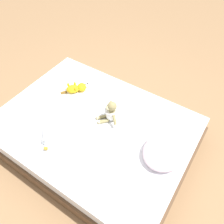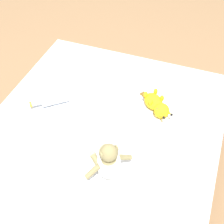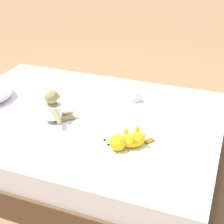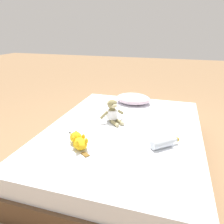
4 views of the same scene
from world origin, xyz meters
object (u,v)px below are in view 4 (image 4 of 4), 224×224
(pillow, at_px, (133,99))
(plush_monkey, at_px, (113,113))
(glass_bottle, at_px, (163,143))
(plush_yellow_creature, at_px, (78,141))
(bed, at_px, (124,144))

(pillow, relative_size, plush_monkey, 1.98)
(glass_bottle, bearing_deg, plush_monkey, 144.54)
(pillow, xyz_separation_m, plush_yellow_creature, (-0.22, -1.20, -0.01))
(bed, xyz_separation_m, glass_bottle, (0.39, -0.27, 0.22))
(plush_yellow_creature, bearing_deg, pillow, 79.80)
(glass_bottle, bearing_deg, bed, 145.23)
(plush_monkey, xyz_separation_m, glass_bottle, (0.54, -0.38, -0.06))
(pillow, xyz_separation_m, plush_monkey, (-0.09, -0.64, 0.04))
(pillow, xyz_separation_m, glass_bottle, (0.45, -1.02, -0.02))
(bed, relative_size, plush_monkey, 7.83)
(plush_monkey, relative_size, plush_yellow_creature, 0.94)
(pillow, height_order, plush_monkey, plush_monkey)
(bed, distance_m, plush_yellow_creature, 0.57)
(plush_monkey, bearing_deg, plush_yellow_creature, -102.90)
(bed, bearing_deg, plush_monkey, 142.82)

